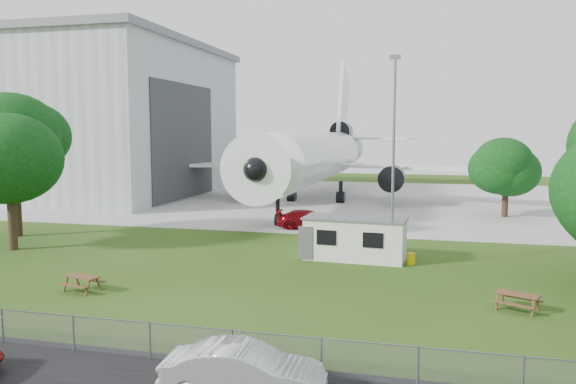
% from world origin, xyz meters
% --- Properties ---
extents(ground, '(160.00, 160.00, 0.00)m').
position_xyz_m(ground, '(0.00, 0.00, 0.00)').
color(ground, '#3D5B1F').
extents(concrete_apron, '(120.00, 46.00, 0.03)m').
position_xyz_m(concrete_apron, '(0.00, 38.00, 0.01)').
color(concrete_apron, '#B7B7B2').
rests_on(concrete_apron, ground).
extents(hangar, '(43.00, 31.00, 18.55)m').
position_xyz_m(hangar, '(-37.97, 36.00, 9.41)').
color(hangar, '#B2B7BC').
rests_on(hangar, ground).
extents(airliner, '(46.36, 47.73, 17.69)m').
position_xyz_m(airliner, '(-2.00, 35.86, 5.27)').
color(airliner, white).
rests_on(airliner, ground).
extents(site_cabin, '(6.83, 3.10, 2.62)m').
position_xyz_m(site_cabin, '(5.92, 7.47, 1.31)').
color(site_cabin, silver).
rests_on(site_cabin, ground).
extents(picnic_west, '(2.11, 1.89, 0.76)m').
position_xyz_m(picnic_west, '(-6.23, -2.76, 0.00)').
color(picnic_west, brown).
rests_on(picnic_west, ground).
extents(picnic_east, '(2.27, 2.12, 0.76)m').
position_xyz_m(picnic_east, '(14.10, -0.77, 0.00)').
color(picnic_east, brown).
rests_on(picnic_east, ground).
extents(fence, '(58.00, 0.04, 1.30)m').
position_xyz_m(fence, '(0.00, -9.50, 0.00)').
color(fence, gray).
rests_on(fence, ground).
extents(lamp_mast, '(0.16, 0.16, 12.00)m').
position_xyz_m(lamp_mast, '(8.20, 6.20, 6.00)').
color(lamp_mast, slate).
rests_on(lamp_mast, ground).
extents(tree_west_big, '(7.99, 7.99, 11.74)m').
position_xyz_m(tree_west_big, '(-19.67, 9.06, 7.73)').
color(tree_west_big, '#382619').
rests_on(tree_west_big, ground).
extents(tree_west_small, '(7.17, 7.17, 9.28)m').
position_xyz_m(tree_west_small, '(-16.54, 4.77, 5.68)').
color(tree_west_small, '#382619').
rests_on(tree_west_small, ground).
extents(tree_far_apron, '(5.69, 5.69, 7.45)m').
position_xyz_m(tree_far_apron, '(17.10, 28.07, 4.59)').
color(tree_far_apron, '#382619').
rests_on(tree_far_apron, ground).
extents(car_centre_sedan, '(4.93, 2.10, 1.58)m').
position_xyz_m(car_centre_sedan, '(5.06, -11.46, 0.79)').
color(car_centre_sedan, silver).
rests_on(car_centre_sedan, ground).
extents(car_apron_van, '(5.38, 2.68, 1.50)m').
position_xyz_m(car_apron_van, '(0.86, 17.47, 0.75)').
color(car_apron_van, maroon).
rests_on(car_apron_van, ground).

